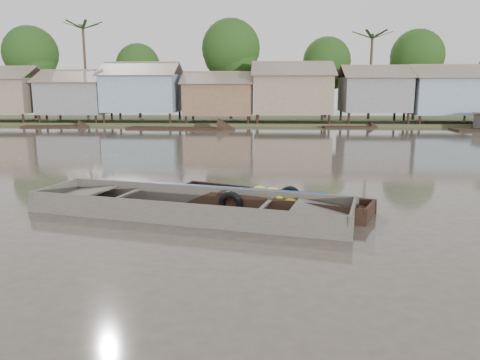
{
  "coord_description": "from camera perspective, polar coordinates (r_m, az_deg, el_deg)",
  "views": [
    {
      "loc": [
        0.07,
        -11.63,
        3.19
      ],
      "look_at": [
        -0.53,
        0.41,
        0.8
      ],
      "focal_mm": 35.0,
      "sensor_mm": 36.0,
      "label": 1
    }
  ],
  "objects": [
    {
      "name": "riverbank",
      "position": [
        43.59,
        6.86,
        10.99
      ],
      "size": [
        120.0,
        12.47,
        10.22
      ],
      "color": "#384723",
      "rests_on": "ground"
    },
    {
      "name": "distant_boats",
      "position": [
        38.11,
        22.54,
        5.87
      ],
      "size": [
        46.39,
        14.51,
        1.38
      ],
      "color": "black",
      "rests_on": "ground"
    },
    {
      "name": "viewer_boat",
      "position": [
        12.09,
        -5.89,
        -3.77
      ],
      "size": [
        8.56,
        4.12,
        0.67
      ],
      "rotation": [
        0.0,
        0.0,
        -0.25
      ],
      "color": "#423D38",
      "rests_on": "ground"
    },
    {
      "name": "ground",
      "position": [
        12.06,
        2.43,
        -4.14
      ],
      "size": [
        120.0,
        120.0,
        0.0
      ],
      "primitive_type": "plane",
      "color": "#453E35",
      "rests_on": "ground"
    },
    {
      "name": "banana_boat",
      "position": [
        12.71,
        3.1,
        -2.63
      ],
      "size": [
        5.62,
        3.43,
        0.76
      ],
      "rotation": [
        0.0,
        0.0,
        -0.41
      ],
      "color": "black",
      "rests_on": "ground"
    }
  ]
}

